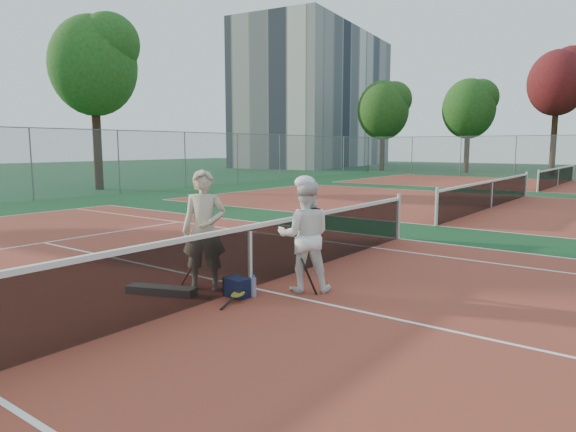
{
  "coord_description": "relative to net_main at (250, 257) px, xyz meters",
  "views": [
    {
      "loc": [
        5.26,
        -6.01,
        2.25
      ],
      "look_at": [
        0.0,
        1.0,
        1.05
      ],
      "focal_mm": 32.0,
      "sensor_mm": 36.0,
      "label": 1
    }
  ],
  "objects": [
    {
      "name": "player_a",
      "position": [
        -0.52,
        -0.48,
        0.43
      ],
      "size": [
        0.82,
        0.77,
        1.89
      ],
      "primitive_type": "imported",
      "rotation": [
        0.0,
        0.0,
        0.63
      ],
      "color": "#BAAD90",
      "rests_on": "ground"
    },
    {
      "name": "court_far_a",
      "position": [
        0.0,
        13.5,
        -0.51
      ],
      "size": [
        23.77,
        10.97,
        0.01
      ],
      "primitive_type": "cube",
      "color": "maroon",
      "rests_on": "ground"
    },
    {
      "name": "racket_red",
      "position": [
        -0.79,
        -0.43,
        -0.25
      ],
      "size": [
        0.43,
        0.4,
        0.53
      ],
      "primitive_type": null,
      "rotation": [
        0.0,
        0.0,
        0.48
      ],
      "color": "maroon",
      "rests_on": "ground"
    },
    {
      "name": "player_b",
      "position": [
        0.78,
        0.4,
        0.36
      ],
      "size": [
        1.07,
        1.03,
        1.74
      ],
      "primitive_type": "imported",
      "rotation": [
        0.0,
        0.0,
        3.78
      ],
      "color": "white",
      "rests_on": "ground"
    },
    {
      "name": "tree_left_1",
      "position": [
        -18.7,
        9.5,
        5.73
      ],
      "size": [
        4.37,
        4.37,
        8.79
      ],
      "color": "#382314",
      "rests_on": "ground"
    },
    {
      "name": "sports_bag_navy",
      "position": [
        0.17,
        -0.5,
        -0.36
      ],
      "size": [
        0.4,
        0.29,
        0.29
      ],
      "primitive_type": "cube",
      "rotation": [
        0.0,
        0.0,
        -0.11
      ],
      "color": "black",
      "rests_on": "ground"
    },
    {
      "name": "water_bottle",
      "position": [
        0.38,
        -0.36,
        -0.36
      ],
      "size": [
        0.09,
        0.09,
        0.3
      ],
      "primitive_type": "cylinder",
      "color": "#C9DEFF",
      "rests_on": "ground"
    },
    {
      "name": "tree_back_1",
      "position": [
        -8.8,
        37.95,
        4.8
      ],
      "size": [
        4.33,
        4.33,
        7.83
      ],
      "color": "#382314",
      "rests_on": "ground"
    },
    {
      "name": "racket_spare",
      "position": [
        0.33,
        -0.66,
        -0.43
      ],
      "size": [
        0.38,
        0.64,
        0.15
      ],
      "primitive_type": null,
      "rotation": [
        0.0,
        0.0,
        1.77
      ],
      "color": "black",
      "rests_on": "ground"
    },
    {
      "name": "apartment_block",
      "position": [
        -28.0,
        44.0,
        6.99
      ],
      "size": [
        12.96,
        23.18,
        15.0
      ],
      "primitive_type": "cube",
      "rotation": [
        0.0,
        0.0,
        0.14
      ],
      "color": "beige",
      "rests_on": "ground"
    },
    {
      "name": "tree_back_0",
      "position": [
        -16.15,
        36.95,
        4.94
      ],
      "size": [
        4.62,
        4.62,
        8.13
      ],
      "color": "#382314",
      "rests_on": "ground"
    },
    {
      "name": "court_main",
      "position": [
        0.0,
        0.0,
        -0.51
      ],
      "size": [
        23.77,
        10.97,
        0.01
      ],
      "primitive_type": "cube",
      "color": "maroon",
      "rests_on": "ground"
    },
    {
      "name": "sports_bag_purple",
      "position": [
        0.17,
        -0.29,
        -0.4
      ],
      "size": [
        0.33,
        0.32,
        0.22
      ],
      "primitive_type": "cube",
      "rotation": [
        0.0,
        0.0,
        -0.72
      ],
      "color": "black",
      "rests_on": "ground"
    },
    {
      "name": "net_far_a",
      "position": [
        0.0,
        13.5,
        0.0
      ],
      "size": [
        0.1,
        10.98,
        1.02
      ],
      "primitive_type": null,
      "color": "black",
      "rests_on": "ground"
    },
    {
      "name": "fence_left",
      "position": [
        -16.0,
        6.75,
        0.99
      ],
      "size": [
        0.06,
        54.5,
        3.0
      ],
      "primitive_type": null,
      "rotation": [
        0.0,
        0.0,
        1.57
      ],
      "color": "slate",
      "rests_on": "ground"
    },
    {
      "name": "tree_back_maroon",
      "position": [
        -2.32,
        38.43,
        6.48
      ],
      "size": [
        4.34,
        4.34,
        9.54
      ],
      "color": "#382314",
      "rests_on": "ground"
    },
    {
      "name": "court_far_b",
      "position": [
        0.0,
        27.0,
        -0.51
      ],
      "size": [
        23.77,
        10.97,
        0.01
      ],
      "primitive_type": "cube",
      "color": "maroon",
      "rests_on": "ground"
    },
    {
      "name": "ground",
      "position": [
        0.0,
        0.0,
        -0.51
      ],
      "size": [
        130.0,
        130.0,
        0.0
      ],
      "primitive_type": "plane",
      "color": "#0F391C",
      "rests_on": "ground"
    },
    {
      "name": "net_main",
      "position": [
        0.0,
        0.0,
        0.0
      ],
      "size": [
        0.1,
        10.98,
        1.02
      ],
      "primitive_type": null,
      "color": "black",
      "rests_on": "ground"
    },
    {
      "name": "racket_black_held",
      "position": [
        0.93,
        0.18,
        -0.23
      ],
      "size": [
        0.37,
        0.37,
        0.56
      ],
      "primitive_type": null,
      "rotation": [
        0.0,
        0.0,
        3.91
      ],
      "color": "black",
      "rests_on": "ground"
    },
    {
      "name": "net_far_b",
      "position": [
        0.0,
        27.0,
        0.0
      ],
      "size": [
        0.1,
        10.98,
        1.02
      ],
      "primitive_type": null,
      "color": "black",
      "rests_on": "ground"
    },
    {
      "name": "net_cover_canvas",
      "position": [
        -0.88,
        -1.07,
        -0.45
      ],
      "size": [
        1.11,
        0.65,
        0.11
      ],
      "primitive_type": "cube",
      "rotation": [
        0.0,
        0.0,
        0.39
      ],
      "color": "slate",
      "rests_on": "ground"
    }
  ]
}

